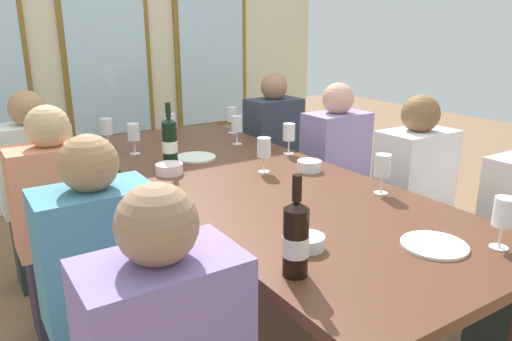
{
  "coord_description": "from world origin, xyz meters",
  "views": [
    {
      "loc": [
        -1.15,
        -1.86,
        1.44
      ],
      "look_at": [
        0.0,
        -0.06,
        0.79
      ],
      "focal_mm": 33.73,
      "sensor_mm": 36.0,
      "label": 1
    }
  ],
  "objects_px": {
    "wine_glass_5": "(232,116)",
    "wine_glass_4": "(134,134)",
    "white_plate_1": "(195,157)",
    "wine_glass_0": "(383,167)",
    "tasting_bowl_2": "(309,166)",
    "seated_person_2": "(103,298)",
    "wine_glass_7": "(237,125)",
    "wine_bottle_0": "(296,238)",
    "wine_bottle_1": "(170,142)",
    "tasting_bowl_0": "(169,169)",
    "seated_person_7": "(334,177)",
    "seated_person_3": "(411,206)",
    "tasting_bowl_1": "(307,242)",
    "seated_person_1": "(273,154)",
    "wine_glass_1": "(289,134)",
    "seated_person_0": "(39,196)",
    "wine_glass_3": "(504,214)",
    "wine_glass_8": "(106,127)",
    "wine_glass_6": "(170,123)",
    "white_plate_0": "(434,245)",
    "wine_glass_2": "(264,149)",
    "seated_person_6": "(61,230)",
    "dining_table": "(249,190)"
  },
  "relations": [
    {
      "from": "wine_glass_0",
      "to": "seated_person_2",
      "type": "height_order",
      "value": "seated_person_2"
    },
    {
      "from": "seated_person_1",
      "to": "seated_person_2",
      "type": "distance_m",
      "value": 2.06
    },
    {
      "from": "wine_bottle_1",
      "to": "seated_person_3",
      "type": "xyz_separation_m",
      "value": [
        1.04,
        -0.7,
        -0.34
      ]
    },
    {
      "from": "wine_glass_1",
      "to": "white_plate_1",
      "type": "bearing_deg",
      "value": 157.6
    },
    {
      "from": "white_plate_0",
      "to": "wine_glass_7",
      "type": "distance_m",
      "value": 1.58
    },
    {
      "from": "wine_glass_8",
      "to": "wine_glass_4",
      "type": "bearing_deg",
      "value": -69.92
    },
    {
      "from": "wine_glass_8",
      "to": "white_plate_1",
      "type": "bearing_deg",
      "value": -56.68
    },
    {
      "from": "white_plate_1",
      "to": "tasting_bowl_1",
      "type": "relative_size",
      "value": 1.93
    },
    {
      "from": "tasting_bowl_2",
      "to": "seated_person_7",
      "type": "relative_size",
      "value": 0.11
    },
    {
      "from": "wine_bottle_1",
      "to": "wine_glass_0",
      "type": "distance_m",
      "value": 1.06
    },
    {
      "from": "wine_glass_1",
      "to": "seated_person_1",
      "type": "distance_m",
      "value": 0.87
    },
    {
      "from": "seated_person_1",
      "to": "seated_person_3",
      "type": "relative_size",
      "value": 1.0
    },
    {
      "from": "wine_bottle_0",
      "to": "wine_glass_3",
      "type": "bearing_deg",
      "value": -18.41
    },
    {
      "from": "wine_glass_5",
      "to": "wine_glass_4",
      "type": "bearing_deg",
      "value": -166.65
    },
    {
      "from": "tasting_bowl_1",
      "to": "wine_glass_1",
      "type": "relative_size",
      "value": 0.66
    },
    {
      "from": "seated_person_3",
      "to": "wine_glass_5",
      "type": "bearing_deg",
      "value": 107.62
    },
    {
      "from": "tasting_bowl_2",
      "to": "wine_glass_2",
      "type": "xyz_separation_m",
      "value": [
        -0.2,
        0.1,
        0.09
      ]
    },
    {
      "from": "wine_bottle_0",
      "to": "wine_glass_0",
      "type": "bearing_deg",
      "value": 26.02
    },
    {
      "from": "wine_glass_5",
      "to": "seated_person_1",
      "type": "bearing_deg",
      "value": 9.57
    },
    {
      "from": "tasting_bowl_0",
      "to": "wine_glass_7",
      "type": "distance_m",
      "value": 0.69
    },
    {
      "from": "wine_bottle_1",
      "to": "tasting_bowl_0",
      "type": "distance_m",
      "value": 0.17
    },
    {
      "from": "seated_person_3",
      "to": "wine_glass_4",
      "type": "bearing_deg",
      "value": 137.26
    },
    {
      "from": "tasting_bowl_2",
      "to": "seated_person_6",
      "type": "relative_size",
      "value": 0.11
    },
    {
      "from": "wine_bottle_0",
      "to": "wine_bottle_1",
      "type": "xyz_separation_m",
      "value": [
        0.14,
        1.24,
        0.01
      ]
    },
    {
      "from": "white_plate_1",
      "to": "wine_bottle_0",
      "type": "height_order",
      "value": "wine_bottle_0"
    },
    {
      "from": "seated_person_0",
      "to": "white_plate_1",
      "type": "bearing_deg",
      "value": -32.32
    },
    {
      "from": "wine_bottle_0",
      "to": "wine_glass_0",
      "type": "relative_size",
      "value": 1.75
    },
    {
      "from": "white_plate_1",
      "to": "wine_glass_0",
      "type": "xyz_separation_m",
      "value": [
        0.42,
        -0.95,
        0.11
      ]
    },
    {
      "from": "seated_person_6",
      "to": "tasting_bowl_2",
      "type": "bearing_deg",
      "value": -20.84
    },
    {
      "from": "tasting_bowl_0",
      "to": "seated_person_6",
      "type": "bearing_deg",
      "value": 169.55
    },
    {
      "from": "tasting_bowl_1",
      "to": "dining_table",
      "type": "bearing_deg",
      "value": 72.03
    },
    {
      "from": "dining_table",
      "to": "seated_person_1",
      "type": "xyz_separation_m",
      "value": [
        0.81,
        0.95,
        -0.15
      ]
    },
    {
      "from": "tasting_bowl_0",
      "to": "wine_glass_0",
      "type": "relative_size",
      "value": 0.77
    },
    {
      "from": "wine_glass_1",
      "to": "wine_glass_5",
      "type": "distance_m",
      "value": 0.64
    },
    {
      "from": "wine_glass_2",
      "to": "wine_glass_8",
      "type": "bearing_deg",
      "value": 118.72
    },
    {
      "from": "white_plate_0",
      "to": "wine_glass_5",
      "type": "xyz_separation_m",
      "value": [
        0.31,
        1.85,
        0.11
      ]
    },
    {
      "from": "wine_glass_6",
      "to": "wine_glass_1",
      "type": "bearing_deg",
      "value": -56.1
    },
    {
      "from": "wine_glass_4",
      "to": "wine_glass_6",
      "type": "relative_size",
      "value": 1.0
    },
    {
      "from": "white_plate_0",
      "to": "wine_glass_3",
      "type": "xyz_separation_m",
      "value": [
        0.17,
        -0.12,
        0.11
      ]
    },
    {
      "from": "wine_glass_4",
      "to": "wine_glass_7",
      "type": "relative_size",
      "value": 1.0
    },
    {
      "from": "wine_glass_7",
      "to": "seated_person_7",
      "type": "relative_size",
      "value": 0.16
    },
    {
      "from": "wine_bottle_1",
      "to": "wine_glass_4",
      "type": "height_order",
      "value": "wine_bottle_1"
    },
    {
      "from": "tasting_bowl_1",
      "to": "wine_glass_5",
      "type": "xyz_separation_m",
      "value": [
        0.67,
        1.64,
        0.09
      ]
    },
    {
      "from": "wine_glass_8",
      "to": "wine_glass_3",
      "type": "bearing_deg",
      "value": -71.49
    },
    {
      "from": "white_plate_1",
      "to": "tasting_bowl_2",
      "type": "distance_m",
      "value": 0.64
    },
    {
      "from": "white_plate_1",
      "to": "wine_bottle_1",
      "type": "distance_m",
      "value": 0.22
    },
    {
      "from": "seated_person_0",
      "to": "wine_glass_3",
      "type": "bearing_deg",
      "value": -61.34
    },
    {
      "from": "white_plate_1",
      "to": "seated_person_3",
      "type": "bearing_deg",
      "value": -41.15
    },
    {
      "from": "white_plate_1",
      "to": "tasting_bowl_2",
      "type": "relative_size",
      "value": 1.85
    },
    {
      "from": "seated_person_7",
      "to": "seated_person_3",
      "type": "bearing_deg",
      "value": -90.0
    }
  ]
}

